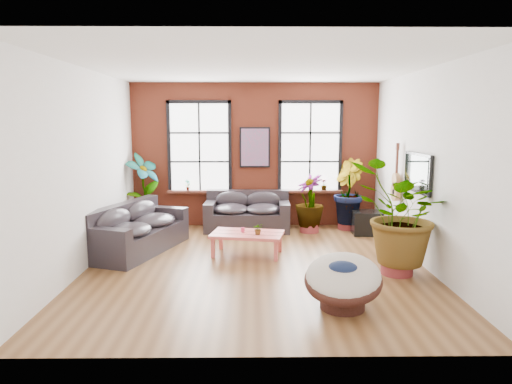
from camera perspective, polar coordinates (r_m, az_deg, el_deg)
room at (r=8.13m, az=0.03°, el=2.96°), size 6.04×6.54×3.54m
sofa_back at (r=10.92m, az=-1.09°, el=-2.59°), size 2.02×1.02×0.92m
sofa_left at (r=9.44m, az=-14.74°, el=-4.62°), size 1.72×2.58×0.94m
coffee_table at (r=8.88m, az=-1.11°, el=-5.44°), size 1.49×1.02×0.53m
papasan_chair at (r=6.52m, az=10.82°, el=-10.72°), size 1.33×1.34×0.80m
poster at (r=11.14m, az=-0.14°, el=5.60°), size 0.74×0.06×0.98m
tv_wall_unit at (r=9.12m, az=18.77°, el=1.84°), size 0.13×1.86×1.20m
media_box at (r=10.80m, az=13.67°, el=-3.76°), size 0.67×0.57×0.54m
pot_back_left at (r=11.25m, az=-13.66°, el=-3.76°), size 0.56×0.56×0.35m
pot_back_right at (r=11.24m, az=11.38°, el=-3.73°), size 0.59×0.59×0.34m
pot_right_wall at (r=8.21m, az=17.21°, el=-8.43°), size 0.58×0.58×0.40m
pot_mid at (r=10.81m, az=6.69°, el=-4.14°), size 0.57×0.57×0.32m
floor_plant_back_left at (r=11.13m, az=-13.83°, el=0.42°), size 1.01×1.08×1.70m
floor_plant_back_right at (r=11.12m, az=11.34°, el=0.12°), size 0.79×0.93×1.55m
floor_plant_right_wall at (r=7.98m, az=17.65°, el=-2.67°), size 2.08×2.02×1.77m
floor_plant_mid at (r=10.70m, az=6.70°, el=-1.07°), size 0.92×0.92×1.22m
table_plant at (r=8.73m, az=0.28°, el=-4.62°), size 0.20×0.17×0.22m
sill_plant_left at (r=11.29m, az=-8.55°, el=0.88°), size 0.17×0.17×0.27m
sill_plant_right at (r=11.32m, az=8.50°, el=0.90°), size 0.19×0.19×0.27m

